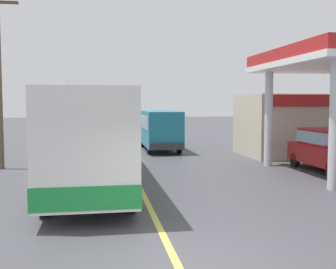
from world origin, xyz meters
TOP-DOWN VIEW (x-y plane):
  - ground at (0.00, 20.00)m, footprint 120.00×120.00m
  - lane_divider_stripe at (0.00, 15.00)m, footprint 0.16×50.00m
  - coach_bus_main at (-1.68, 7.75)m, footprint 2.60×11.04m
  - gas_station_roadside at (10.10, 12.42)m, footprint 9.10×11.95m
  - car_at_pump at (8.25, 8.98)m, footprint 1.70×4.20m
  - minibus_opposing_lane at (2.32, 18.14)m, footprint 2.04×6.13m

SIDE VIEW (x-z plane):
  - ground at x=0.00m, z-range 0.00..0.00m
  - lane_divider_stripe at x=0.00m, z-range 0.00..0.01m
  - car_at_pump at x=8.25m, z-range 0.10..1.92m
  - minibus_opposing_lane at x=2.32m, z-range 0.25..2.69m
  - coach_bus_main at x=-1.68m, z-range -0.12..3.56m
  - gas_station_roadside at x=10.10m, z-range 0.08..5.18m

